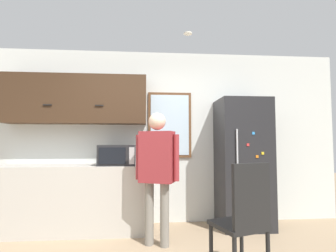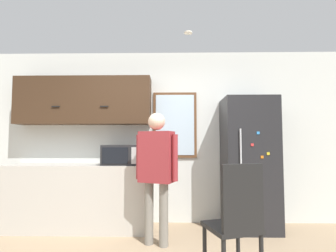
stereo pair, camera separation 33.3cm
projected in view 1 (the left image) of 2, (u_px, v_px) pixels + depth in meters
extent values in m
cube|color=silver|center=(154.00, 136.00, 4.18)|extent=(6.00, 0.06, 2.70)
cube|color=#BCB7AD|center=(72.00, 198.00, 3.68)|extent=(2.07, 0.63, 0.92)
cube|color=#3D2819|center=(77.00, 100.00, 3.93)|extent=(2.07, 0.32, 0.73)
cube|color=black|center=(47.00, 105.00, 3.72)|extent=(0.12, 0.01, 0.01)
cube|color=black|center=(99.00, 105.00, 3.78)|extent=(0.12, 0.01, 0.01)
cube|color=#232326|center=(117.00, 155.00, 3.71)|extent=(0.51, 0.42, 0.28)
cube|color=black|center=(112.00, 156.00, 3.49)|extent=(0.35, 0.01, 0.22)
cube|color=#B2B2B2|center=(132.00, 156.00, 3.52)|extent=(0.07, 0.01, 0.23)
cylinder|color=gray|center=(149.00, 213.00, 3.21)|extent=(0.11, 0.11, 0.76)
cylinder|color=gray|center=(165.00, 214.00, 3.15)|extent=(0.11, 0.11, 0.76)
cube|color=maroon|center=(157.00, 157.00, 3.22)|extent=(0.46, 0.36, 0.62)
sphere|color=beige|center=(157.00, 121.00, 3.25)|extent=(0.21, 0.21, 0.21)
cylinder|color=maroon|center=(139.00, 157.00, 3.29)|extent=(0.07, 0.07, 0.56)
cylinder|color=maroon|center=(176.00, 158.00, 3.15)|extent=(0.07, 0.07, 0.56)
cube|color=#232326|center=(243.00, 162.00, 3.91)|extent=(0.73, 0.62, 1.89)
cylinder|color=silver|center=(237.00, 153.00, 3.57)|extent=(0.02, 0.02, 0.66)
cube|color=yellow|center=(263.00, 153.00, 3.62)|extent=(0.04, 0.01, 0.04)
cube|color=red|center=(248.00, 145.00, 3.61)|extent=(0.04, 0.01, 0.04)
cube|color=#338CDB|center=(253.00, 133.00, 3.63)|extent=(0.04, 0.01, 0.04)
cube|color=orange|center=(257.00, 157.00, 3.61)|extent=(0.04, 0.01, 0.04)
cube|color=black|center=(238.00, 225.00, 2.50)|extent=(0.55, 0.55, 0.04)
cylinder|color=black|center=(242.00, 241.00, 2.73)|extent=(0.04, 0.04, 0.43)
cylinder|color=black|center=(211.00, 247.00, 2.58)|extent=(0.04, 0.04, 0.43)
cube|color=black|center=(251.00, 196.00, 2.34)|extent=(0.39, 0.16, 0.58)
cube|color=brown|center=(170.00, 125.00, 4.17)|extent=(0.69, 0.04, 1.03)
cube|color=silver|center=(170.00, 125.00, 4.15)|extent=(0.61, 0.01, 0.95)
cylinder|color=white|center=(188.00, 33.00, 3.45)|extent=(0.11, 0.11, 0.01)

